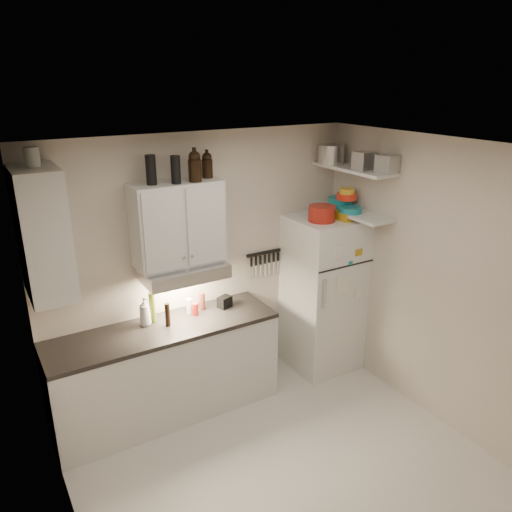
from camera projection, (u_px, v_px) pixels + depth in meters
floor at (286, 470)px, 4.13m from camera, size 3.20×3.00×0.02m
ceiling at (294, 150)px, 3.24m from camera, size 3.20×3.00×0.02m
back_wall at (202, 266)px, 4.90m from camera, size 3.20×0.02×2.60m
left_wall at (62, 397)px, 2.90m from camera, size 0.02×3.00×2.60m
right_wall at (438, 285)px, 4.46m from camera, size 0.02×3.00×2.60m
base_cabinet at (167, 373)px, 4.68m from camera, size 2.10×0.60×0.88m
countertop at (163, 329)px, 4.52m from camera, size 2.10×0.62×0.04m
upper_cabinet at (178, 224)px, 4.43m from camera, size 0.80×0.33×0.75m
side_cabinet at (43, 234)px, 3.73m from camera, size 0.33×0.55×1.00m
range_hood at (183, 271)px, 4.53m from camera, size 0.76×0.46×0.12m
fridge at (323, 294)px, 5.38m from camera, size 0.70×0.68×1.70m
shelf_hi at (354, 169)px, 4.90m from camera, size 0.30×0.95×0.03m
shelf_lo at (351, 212)px, 5.05m from camera, size 0.30×0.95×0.03m
knife_strip at (264, 253)px, 5.21m from camera, size 0.42×0.02×0.03m
dutch_oven at (322, 214)px, 4.94m from camera, size 0.28×0.28×0.16m
book_stack at (345, 215)px, 5.02m from camera, size 0.19×0.24×0.08m
spice_jar at (332, 211)px, 5.10m from camera, size 0.08×0.08×0.11m
stock_pot at (331, 154)px, 5.07m from camera, size 0.34×0.34×0.19m
tin_a at (363, 161)px, 4.75m from camera, size 0.19×0.17×0.17m
tin_b at (387, 164)px, 4.58m from camera, size 0.19×0.19×0.17m
bowl_teal at (340, 202)px, 5.17m from camera, size 0.25×0.25×0.10m
bowl_orange at (347, 196)px, 5.07m from camera, size 0.20×0.20×0.06m
bowl_yellow at (347, 191)px, 5.05m from camera, size 0.16×0.16×0.05m
plates at (350, 210)px, 4.97m from camera, size 0.25×0.25×0.06m
growler_a at (195, 166)px, 4.27m from camera, size 0.14×0.14×0.27m
growler_b at (207, 165)px, 4.44m from camera, size 0.11×0.11×0.23m
thermos_a at (176, 170)px, 4.19m from camera, size 0.10×0.10×0.24m
thermos_b at (151, 170)px, 4.15m from camera, size 0.10×0.10×0.25m
side_jar at (32, 157)px, 3.54m from camera, size 0.14×0.14×0.14m
soap_bottle at (145, 310)px, 4.50m from camera, size 0.15×0.15×0.30m
pepper_mill at (202, 301)px, 4.83m from camera, size 0.07×0.07×0.18m
oil_bottle at (152, 307)px, 4.56m from camera, size 0.06×0.06×0.29m
vinegar_bottle at (168, 315)px, 4.50m from camera, size 0.06×0.06×0.22m
clear_bottle at (189, 306)px, 4.75m from camera, size 0.07×0.07×0.15m
red_jar at (195, 309)px, 4.72m from camera, size 0.07×0.07×0.12m
caddy at (225, 302)px, 4.88m from camera, size 0.15×0.13×0.11m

